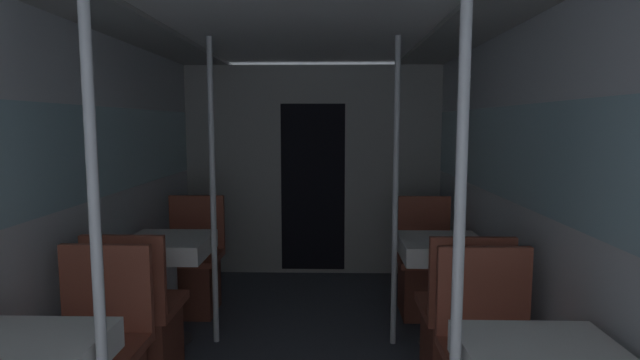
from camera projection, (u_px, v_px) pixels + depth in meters
name	position (u px, v px, depth m)	size (l,w,h in m)	color
wall_left	(64.00, 203.00, 2.77)	(0.05, 6.41, 2.10)	silver
wall_right	(536.00, 205.00, 2.70)	(0.05, 6.41, 2.10)	silver
ceiling_panel	(296.00, 6.00, 2.62)	(2.60, 6.41, 0.07)	white
bulkhead_far	(313.00, 171.00, 5.04)	(2.55, 0.09, 2.10)	#A8A8A3
support_pole_left_0	(97.00, 263.00, 1.72)	(0.04, 0.04, 2.10)	silver
dining_table_left_1	(169.00, 255.00, 3.45)	(0.56, 0.56, 0.74)	#4C4C51
chair_left_near_1	(140.00, 334.00, 2.94)	(0.46, 0.46, 0.93)	brown
chair_left_far_1	(192.00, 276.00, 4.04)	(0.46, 0.46, 0.93)	brown
support_pole_left_1	(213.00, 194.00, 3.39)	(0.04, 0.04, 2.10)	silver
support_pole_right_0	(458.00, 265.00, 1.69)	(0.04, 0.04, 2.10)	silver
dining_table_right_1	(441.00, 256.00, 3.41)	(0.56, 0.56, 0.74)	#4C4C51
chair_right_near_1	(460.00, 337.00, 2.89)	(0.46, 0.46, 0.93)	brown
chair_right_far_1	(425.00, 278.00, 3.99)	(0.46, 0.46, 0.93)	brown
support_pole_right_1	(395.00, 195.00, 3.36)	(0.04, 0.04, 2.10)	silver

